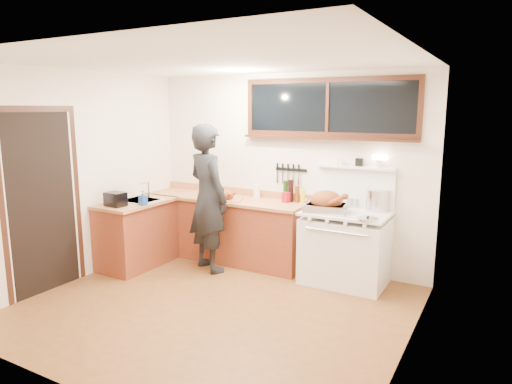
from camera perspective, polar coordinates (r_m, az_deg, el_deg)
The scene contains 20 objects.
ground_plane at distance 5.15m, azimuth -5.26°, elevation -14.28°, with size 4.00×3.50×0.02m, color brown.
room_shell at distance 4.71m, azimuth -5.60°, elevation 4.40°, with size 4.10×3.60×2.65m.
counter_back at distance 6.55m, azimuth -3.94°, elevation -4.49°, with size 2.44×0.64×1.00m.
counter_left at distance 6.48m, azimuth -14.70°, elevation -5.02°, with size 0.64×1.09×0.90m.
sink_unit at distance 6.43m, azimuth -14.27°, elevation -1.50°, with size 0.50×0.45×0.37m.
vintage_stove at distance 5.77m, azimuth 11.11°, elevation -6.64°, with size 1.02×0.74×1.58m.
back_window at distance 5.94m, azimuth 8.88°, elevation 9.58°, with size 2.32×0.13×0.77m.
left_doorway at distance 5.81m, azimuth -25.12°, elevation -1.03°, with size 0.02×1.04×2.17m.
knife_strip at distance 6.20m, azimuth 4.24°, elevation 2.73°, with size 0.46×0.03×0.28m.
man at distance 6.03m, azimuth -6.01°, elevation -0.77°, with size 0.84×0.72×1.95m.
soap_bottle at distance 6.08m, azimuth -13.94°, elevation -0.73°, with size 0.09×0.09×0.19m.
toaster at distance 6.12m, azimuth -17.17°, elevation -0.87°, with size 0.27×0.20×0.18m.
cutting_board at distance 6.23m, azimuth -3.83°, elevation -0.55°, with size 0.54×0.48×0.15m.
roast_turkey at distance 5.58m, azimuth 8.83°, elevation -1.43°, with size 0.55×0.45×0.26m.
stockpot at distance 5.79m, azimuth 14.96°, elevation -0.96°, with size 0.29×0.29×0.26m.
saucepan at distance 5.92m, azimuth 12.00°, elevation -1.28°, with size 0.17×0.29×0.12m.
pot_lid at distance 5.30m, azimuth 13.78°, elevation -3.27°, with size 0.30×0.30×0.04m.
coffee_tin at distance 6.09m, azimuth 3.77°, elevation -0.67°, with size 0.11×0.10×0.14m.
pitcher at distance 6.37m, azimuth 0.10°, elevation 0.07°, with size 0.12×0.12×0.19m.
bottle_cluster at distance 6.12m, azimuth 4.55°, elevation -0.04°, with size 0.31×0.07×0.30m.
Camera 1 is at (2.67, -3.85, 2.15)m, focal length 32.00 mm.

